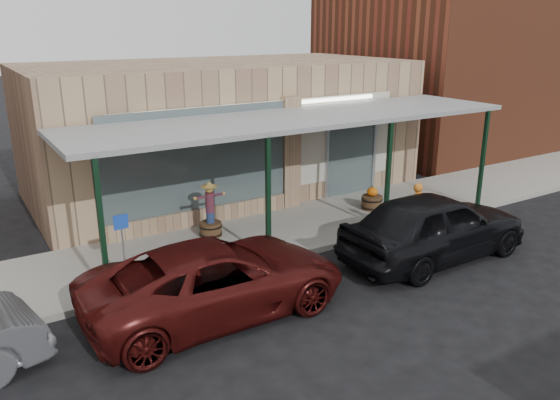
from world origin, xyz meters
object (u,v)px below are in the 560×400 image
handicap_sign (122,239)px  parked_sedan (435,226)px  barrel_scarecrow (210,218)px  car_maroon (216,279)px  barrel_pumpkin (372,201)px

handicap_sign → parked_sedan: parked_sedan is taller
barrel_scarecrow → parked_sedan: size_ratio=0.30×
handicap_sign → car_maroon: size_ratio=0.29×
barrel_scarecrow → handicap_sign: bearing=-146.2°
parked_sedan → car_maroon: size_ratio=0.95×
barrel_pumpkin → car_maroon: bearing=-155.7°
barrel_pumpkin → parked_sedan: size_ratio=0.16×
parked_sedan → car_maroon: parked_sedan is taller
handicap_sign → car_maroon: 2.32m
barrel_pumpkin → car_maroon: (-6.38, -2.88, 0.31)m
barrel_scarecrow → car_maroon: bearing=-108.0°
barrel_scarecrow → parked_sedan: 5.51m
barrel_pumpkin → handicap_sign: size_ratio=0.51×
barrel_scarecrow → car_maroon: size_ratio=0.28×
barrel_scarecrow → barrel_pumpkin: bearing=-0.9°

